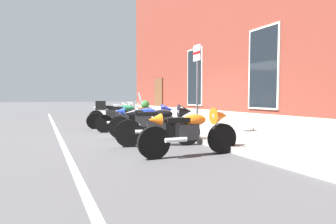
{
  "coord_description": "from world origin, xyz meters",
  "views": [
    {
      "loc": [
        8.09,
        -3.67,
        1.2
      ],
      "look_at": [
        0.45,
        -0.01,
        0.74
      ],
      "focal_mm": 28.31,
      "sensor_mm": 36.0,
      "label": 1
    }
  ],
  "objects_px": {
    "motorcycle_blue_sport": "(147,119)",
    "parking_sign": "(197,77)",
    "motorcycle_green_touring": "(121,116)",
    "motorcycle_orange_sport": "(193,130)",
    "motorcycle_white_sport": "(114,112)",
    "motorcycle_black_sport": "(161,123)",
    "motorcycle_grey_naked": "(115,116)",
    "barrel_planter": "(145,112)"
  },
  "relations": [
    {
      "from": "parking_sign",
      "to": "motorcycle_white_sport",
      "type": "bearing_deg",
      "value": -167.63
    },
    {
      "from": "motorcycle_blue_sport",
      "to": "motorcycle_black_sport",
      "type": "relative_size",
      "value": 0.98
    },
    {
      "from": "motorcycle_orange_sport",
      "to": "barrel_planter",
      "type": "distance_m",
      "value": 7.24
    },
    {
      "from": "motorcycle_grey_naked",
      "to": "motorcycle_green_touring",
      "type": "distance_m",
      "value": 1.28
    },
    {
      "from": "motorcycle_black_sport",
      "to": "parking_sign",
      "type": "bearing_deg",
      "value": 110.85
    },
    {
      "from": "motorcycle_black_sport",
      "to": "barrel_planter",
      "type": "bearing_deg",
      "value": 163.11
    },
    {
      "from": "motorcycle_grey_naked",
      "to": "motorcycle_blue_sport",
      "type": "xyz_separation_m",
      "value": [
        2.89,
        0.23,
        0.06
      ]
    },
    {
      "from": "motorcycle_white_sport",
      "to": "motorcycle_orange_sport",
      "type": "relative_size",
      "value": 0.9
    },
    {
      "from": "motorcycle_white_sport",
      "to": "barrel_planter",
      "type": "distance_m",
      "value": 1.53
    },
    {
      "from": "motorcycle_grey_naked",
      "to": "parking_sign",
      "type": "xyz_separation_m",
      "value": [
        3.75,
        1.43,
        1.3
      ]
    },
    {
      "from": "motorcycle_orange_sport",
      "to": "parking_sign",
      "type": "height_order",
      "value": "parking_sign"
    },
    {
      "from": "motorcycle_green_touring",
      "to": "motorcycle_black_sport",
      "type": "distance_m",
      "value": 3.0
    },
    {
      "from": "motorcycle_white_sport",
      "to": "motorcycle_blue_sport",
      "type": "xyz_separation_m",
      "value": [
        4.3,
        -0.07,
        0.01
      ]
    },
    {
      "from": "motorcycle_blue_sport",
      "to": "motorcycle_orange_sport",
      "type": "bearing_deg",
      "value": -0.25
    },
    {
      "from": "motorcycle_grey_naked",
      "to": "motorcycle_black_sport",
      "type": "height_order",
      "value": "motorcycle_black_sport"
    },
    {
      "from": "motorcycle_blue_sport",
      "to": "parking_sign",
      "type": "relative_size",
      "value": 0.79
    },
    {
      "from": "motorcycle_white_sport",
      "to": "barrel_planter",
      "type": "xyz_separation_m",
      "value": [
        -0.08,
        1.53,
        -0.01
      ]
    },
    {
      "from": "motorcycle_white_sport",
      "to": "motorcycle_black_sport",
      "type": "relative_size",
      "value": 0.95
    },
    {
      "from": "motorcycle_blue_sport",
      "to": "motorcycle_orange_sport",
      "type": "distance_m",
      "value": 2.68
    },
    {
      "from": "motorcycle_blue_sport",
      "to": "barrel_planter",
      "type": "relative_size",
      "value": 2.19
    },
    {
      "from": "motorcycle_black_sport",
      "to": "motorcycle_orange_sport",
      "type": "bearing_deg",
      "value": 5.99
    },
    {
      "from": "motorcycle_green_touring",
      "to": "motorcycle_black_sport",
      "type": "xyz_separation_m",
      "value": [
        2.99,
        0.2,
        -0.01
      ]
    },
    {
      "from": "motorcycle_blue_sport",
      "to": "motorcycle_black_sport",
      "type": "height_order",
      "value": "motorcycle_black_sport"
    },
    {
      "from": "motorcycle_grey_naked",
      "to": "barrel_planter",
      "type": "bearing_deg",
      "value": 129.16
    },
    {
      "from": "motorcycle_blue_sport",
      "to": "motorcycle_orange_sport",
      "type": "height_order",
      "value": "motorcycle_blue_sport"
    },
    {
      "from": "motorcycle_orange_sport",
      "to": "parking_sign",
      "type": "xyz_separation_m",
      "value": [
        -1.82,
        1.21,
        1.25
      ]
    },
    {
      "from": "motorcycle_orange_sport",
      "to": "barrel_planter",
      "type": "xyz_separation_m",
      "value": [
        -7.06,
        1.61,
        -0.01
      ]
    },
    {
      "from": "motorcycle_white_sport",
      "to": "motorcycle_black_sport",
      "type": "distance_m",
      "value": 5.68
    },
    {
      "from": "parking_sign",
      "to": "barrel_planter",
      "type": "relative_size",
      "value": 2.78
    },
    {
      "from": "motorcycle_green_touring",
      "to": "motorcycle_orange_sport",
      "type": "distance_m",
      "value": 4.31
    },
    {
      "from": "motorcycle_green_touring",
      "to": "barrel_planter",
      "type": "xyz_separation_m",
      "value": [
        -2.76,
        1.95,
        -0.04
      ]
    },
    {
      "from": "motorcycle_white_sport",
      "to": "motorcycle_black_sport",
      "type": "height_order",
      "value": "motorcycle_black_sport"
    },
    {
      "from": "motorcycle_green_touring",
      "to": "motorcycle_orange_sport",
      "type": "xyz_separation_m",
      "value": [
        4.29,
        0.34,
        -0.03
      ]
    },
    {
      "from": "motorcycle_orange_sport",
      "to": "motorcycle_black_sport",
      "type": "bearing_deg",
      "value": -174.01
    },
    {
      "from": "motorcycle_green_touring",
      "to": "barrel_planter",
      "type": "height_order",
      "value": "motorcycle_green_touring"
    },
    {
      "from": "barrel_planter",
      "to": "motorcycle_blue_sport",
      "type": "bearing_deg",
      "value": -20.05
    },
    {
      "from": "motorcycle_green_touring",
      "to": "motorcycle_blue_sport",
      "type": "height_order",
      "value": "motorcycle_green_touring"
    },
    {
      "from": "parking_sign",
      "to": "motorcycle_blue_sport",
      "type": "bearing_deg",
      "value": -125.59
    },
    {
      "from": "motorcycle_green_touring",
      "to": "motorcycle_grey_naked",
      "type": "bearing_deg",
      "value": 174.69
    },
    {
      "from": "parking_sign",
      "to": "motorcycle_grey_naked",
      "type": "bearing_deg",
      "value": -159.11
    },
    {
      "from": "motorcycle_green_touring",
      "to": "parking_sign",
      "type": "height_order",
      "value": "parking_sign"
    },
    {
      "from": "motorcycle_black_sport",
      "to": "motorcycle_orange_sport",
      "type": "height_order",
      "value": "motorcycle_black_sport"
    }
  ]
}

